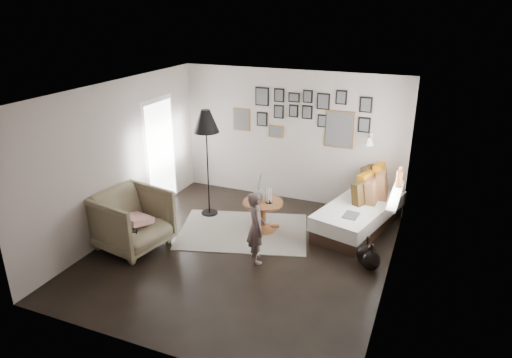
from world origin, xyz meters
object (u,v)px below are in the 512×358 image
at_px(pedestal_table, 263,217).
at_px(child, 256,227).
at_px(daybed, 361,209).
at_px(floor_lamp, 206,125).
at_px(vase, 259,192).
at_px(magazine_basket, 128,243).
at_px(demijohn_large, 367,254).
at_px(demijohn_small, 371,260).
at_px(armchair, 132,220).

xyz_separation_m(pedestal_table, child, (0.28, -0.99, 0.32)).
xyz_separation_m(daybed, floor_lamp, (-2.73, -0.61, 1.40)).
height_order(pedestal_table, floor_lamp, floor_lamp).
bearing_deg(pedestal_table, vase, 165.96).
distance_m(magazine_basket, child, 2.07).
height_order(floor_lamp, demijohn_large, floor_lamp).
bearing_deg(magazine_basket, vase, 45.35).
bearing_deg(vase, magazine_basket, -134.65).
height_order(demijohn_small, child, child).
bearing_deg(child, magazine_basket, 71.96).
relative_size(daybed, child, 1.95).
bearing_deg(child, vase, -15.67).
height_order(daybed, magazine_basket, daybed).
distance_m(vase, floor_lamp, 1.52).
distance_m(pedestal_table, armchair, 2.21).
height_order(daybed, floor_lamp, floor_lamp).
xyz_separation_m(daybed, child, (-1.27, -1.82, 0.24)).
distance_m(pedestal_table, vase, 0.46).
bearing_deg(daybed, demijohn_small, -58.18).
height_order(demijohn_large, child, child).
bearing_deg(daybed, floor_lamp, -152.20).
xyz_separation_m(magazine_basket, demijohn_large, (3.56, 1.13, -0.01)).
distance_m(pedestal_table, daybed, 1.76).
bearing_deg(magazine_basket, demijohn_small, 15.53).
distance_m(magazine_basket, demijohn_small, 3.78).
xyz_separation_m(pedestal_table, armchair, (-1.74, -1.35, 0.22)).
height_order(floor_lamp, magazine_basket, floor_lamp).
xyz_separation_m(vase, magazine_basket, (-1.59, -1.61, -0.50)).
relative_size(armchair, demijohn_small, 2.41).
xyz_separation_m(daybed, armchair, (-3.29, -2.18, 0.15)).
height_order(armchair, demijohn_small, armchair).
bearing_deg(daybed, pedestal_table, -136.50).
height_order(vase, magazine_basket, vase).
relative_size(armchair, floor_lamp, 0.52).
bearing_deg(pedestal_table, armchair, -142.24).
relative_size(demijohn_small, child, 0.38).
bearing_deg(demijohn_large, daybed, 104.63).
bearing_deg(demijohn_large, armchair, -166.21).
xyz_separation_m(armchair, demijohn_small, (3.71, 0.77, -0.31)).
distance_m(pedestal_table, magazine_basket, 2.31).
bearing_deg(magazine_basket, floor_lamp, 74.88).
xyz_separation_m(vase, floor_lamp, (-1.10, 0.20, 1.03)).
relative_size(pedestal_table, demijohn_small, 1.60).
relative_size(vase, demijohn_small, 1.15).
height_order(magazine_basket, demijohn_small, demijohn_small).
bearing_deg(floor_lamp, vase, -10.47).
xyz_separation_m(pedestal_table, vase, (-0.08, 0.02, 0.45)).
distance_m(daybed, demijohn_small, 1.48).
xyz_separation_m(floor_lamp, demijohn_small, (3.15, -0.80, -1.57)).
bearing_deg(demijohn_large, floor_lamp, 167.47).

